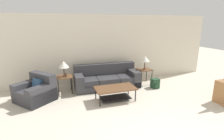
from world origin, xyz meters
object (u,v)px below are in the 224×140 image
(table_lamp_left, at_px, (64,65))
(backpack, at_px, (155,83))
(couch, at_px, (107,79))
(side_table_left, at_px, (65,78))
(armchair, at_px, (36,92))
(table_lamp_right, at_px, (145,59))
(side_table_right, at_px, (144,71))
(coffee_table, at_px, (115,91))

(table_lamp_left, bearing_deg, backpack, -10.01)
(couch, relative_size, side_table_left, 4.08)
(armchair, xyz_separation_m, table_lamp_left, (0.87, 0.39, 0.68))
(couch, bearing_deg, table_lamp_right, -3.74)
(table_lamp_right, bearing_deg, side_table_left, 180.00)
(armchair, xyz_separation_m, side_table_left, (0.87, 0.39, 0.22))
(side_table_left, height_order, table_lamp_right, table_lamp_right)
(couch, xyz_separation_m, table_lamp_right, (1.49, -0.10, 0.68))
(armchair, distance_m, backpack, 4.02)
(armchair, relative_size, table_lamp_right, 2.55)
(table_lamp_left, xyz_separation_m, backpack, (3.14, -0.55, -0.81))
(side_table_left, xyz_separation_m, backpack, (3.14, -0.55, -0.35))
(side_table_left, relative_size, table_lamp_right, 1.11)
(side_table_right, height_order, table_lamp_left, table_lamp_left)
(side_table_left, xyz_separation_m, table_lamp_left, (0.00, -0.00, 0.46))
(armchair, bearing_deg, side_table_right, 5.76)
(coffee_table, height_order, table_lamp_left, table_lamp_left)
(table_lamp_right, xyz_separation_m, backpack, (0.15, -0.55, -0.81))
(backpack, bearing_deg, side_table_left, 169.99)
(table_lamp_left, relative_size, backpack, 1.52)
(armchair, bearing_deg, table_lamp_right, 5.76)
(table_lamp_left, bearing_deg, armchair, -155.97)
(coffee_table, bearing_deg, table_lamp_right, 35.03)
(coffee_table, bearing_deg, side_table_right, 35.03)
(side_table_right, height_order, backpack, side_table_right)
(armchair, relative_size, table_lamp_left, 2.55)
(couch, height_order, coffee_table, couch)
(coffee_table, relative_size, backpack, 3.57)
(couch, distance_m, side_table_left, 1.51)
(couch, xyz_separation_m, coffee_table, (-0.09, -1.20, 0.01))
(backpack, bearing_deg, coffee_table, -162.32)
(couch, distance_m, coffee_table, 1.21)
(couch, xyz_separation_m, side_table_left, (-1.49, -0.10, 0.22))
(couch, height_order, table_lamp_left, table_lamp_left)
(side_table_right, distance_m, table_lamp_left, 3.02)
(armchair, distance_m, table_lamp_right, 3.94)
(table_lamp_right, bearing_deg, couch, 176.26)
(coffee_table, xyz_separation_m, side_table_right, (1.58, 1.11, 0.21))
(armchair, bearing_deg, coffee_table, -17.44)
(couch, distance_m, side_table_right, 1.51)
(armchair, xyz_separation_m, side_table_right, (3.86, 0.39, 0.22))
(side_table_left, bearing_deg, couch, 3.73)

